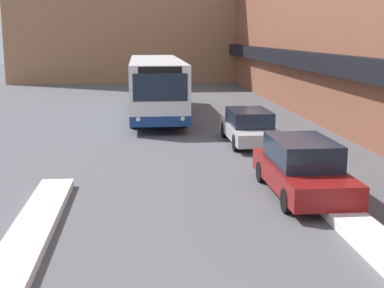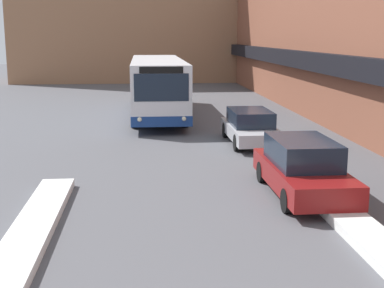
# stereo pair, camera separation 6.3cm
# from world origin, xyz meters

# --- Properties ---
(building_row_right) EXTENTS (5.50, 60.00, 8.72)m
(building_row_right) POSITION_xyz_m (9.97, 24.00, 4.35)
(building_row_right) COLOR brown
(building_row_right) RESTS_ON ground_plane
(snow_bank_left) EXTENTS (0.90, 12.76, 0.23)m
(snow_bank_left) POSITION_xyz_m (-3.60, 5.08, 0.11)
(snow_bank_left) COLOR silver
(snow_bank_left) RESTS_ON ground_plane
(snow_bank_right) EXTENTS (0.90, 8.96, 0.25)m
(snow_bank_right) POSITION_xyz_m (3.60, 6.42, 0.12)
(snow_bank_right) COLOR silver
(snow_bank_right) RESTS_ON ground_plane
(city_bus) EXTENTS (2.70, 12.59, 3.05)m
(city_bus) POSITION_xyz_m (-0.32, 25.17, 1.66)
(city_bus) COLOR silver
(city_bus) RESTS_ON ground_plane
(parked_car_front) EXTENTS (1.82, 4.61, 1.55)m
(parked_car_front) POSITION_xyz_m (3.20, 10.01, 0.76)
(parked_car_front) COLOR maroon
(parked_car_front) RESTS_ON ground_plane
(parked_car_middle) EXTENTS (1.80, 4.54, 1.36)m
(parked_car_middle) POSITION_xyz_m (3.20, 17.18, 0.69)
(parked_car_middle) COLOR #B7B7BC
(parked_car_middle) RESTS_ON ground_plane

